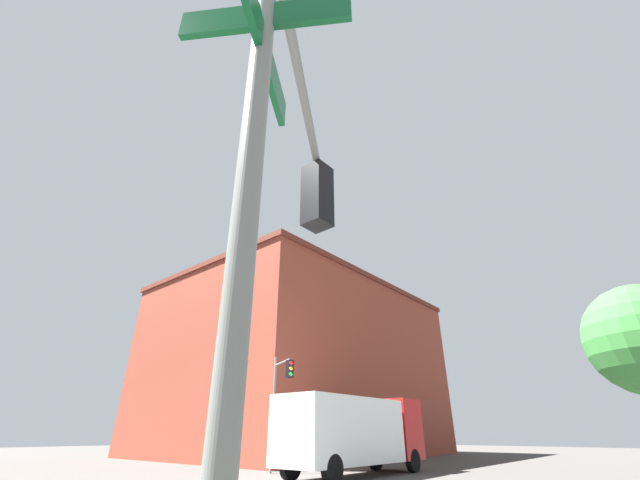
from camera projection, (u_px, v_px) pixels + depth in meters
The scene contains 4 objects.
traffic_signal_near at pixel (298, 178), 3.17m from camera, with size 2.73×1.94×5.03m.
traffic_signal_far at pixel (282, 387), 18.97m from camera, with size 1.10×2.20×5.27m.
building_brick at pixel (300, 371), 35.38m from camera, with size 23.48×18.05×13.51m.
delivery_truck at pixel (356, 430), 17.76m from camera, with size 8.80×2.54×3.28m.
Camera 1 is at (-7.51, -8.34, 1.69)m, focal length 21.94 mm.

